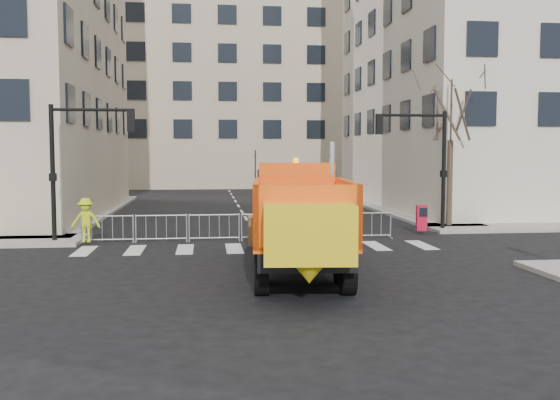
{
  "coord_description": "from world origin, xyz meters",
  "views": [
    {
      "loc": [
        -2.1,
        -17.44,
        3.56
      ],
      "look_at": [
        0.26,
        2.5,
        2.02
      ],
      "focal_mm": 40.0,
      "sensor_mm": 36.0,
      "label": 1
    }
  ],
  "objects": [
    {
      "name": "plow_truck",
      "position": [
        0.55,
        0.15,
        1.73
      ],
      "size": [
        3.74,
        10.21,
        3.88
      ],
      "rotation": [
        0.0,
        0.0,
        1.48
      ],
      "color": "black",
      "rests_on": "ground"
    },
    {
      "name": "newspaper_box",
      "position": [
        7.23,
        8.69,
        0.7
      ],
      "size": [
        0.51,
        0.47,
        1.1
      ],
      "primitive_type": "cube",
      "rotation": [
        0.0,
        0.0,
        -0.18
      ],
      "color": "red",
      "rests_on": "sidewalk_back"
    },
    {
      "name": "ground",
      "position": [
        0.0,
        0.0,
        0.0
      ],
      "size": [
        120.0,
        120.0,
        0.0
      ],
      "primitive_type": "plane",
      "color": "black",
      "rests_on": "ground"
    },
    {
      "name": "street_tree",
      "position": [
        9.2,
        10.5,
        3.75
      ],
      "size": [
        3.0,
        3.0,
        7.5
      ],
      "primitive_type": null,
      "color": "#382B21",
      "rests_on": "ground"
    },
    {
      "name": "worker",
      "position": [
        -6.67,
        6.8,
        0.99
      ],
      "size": [
        1.12,
        0.69,
        1.68
      ],
      "primitive_type": "imported",
      "rotation": [
        0.0,
        0.0,
        -0.06
      ],
      "color": "#BDDB19",
      "rests_on": "sidewalk_back"
    },
    {
      "name": "cop_b",
      "position": [
        0.8,
        5.24,
        0.86
      ],
      "size": [
        0.84,
        0.66,
        1.71
      ],
      "primitive_type": "imported",
      "rotation": [
        0.0,
        0.0,
        3.16
      ],
      "color": "black",
      "rests_on": "ground"
    },
    {
      "name": "building_far",
      "position": [
        0.0,
        52.0,
        12.0
      ],
      "size": [
        30.0,
        18.0,
        24.0
      ],
      "primitive_type": "cube",
      "color": "#B8A78D",
      "rests_on": "ground"
    },
    {
      "name": "cop_c",
      "position": [
        2.44,
        6.69,
        0.97
      ],
      "size": [
        0.86,
        1.23,
        1.93
      ],
      "primitive_type": "imported",
      "rotation": [
        0.0,
        0.0,
        4.33
      ],
      "color": "black",
      "rests_on": "ground"
    },
    {
      "name": "traffic_light_right",
      "position": [
        8.5,
        9.5,
        2.7
      ],
      "size": [
        0.18,
        0.18,
        5.4
      ],
      "primitive_type": "cylinder",
      "color": "black",
      "rests_on": "ground"
    },
    {
      "name": "cop_a",
      "position": [
        -0.22,
        4.5,
        0.8
      ],
      "size": [
        0.69,
        0.68,
        1.6
      ],
      "primitive_type": "imported",
      "rotation": [
        0.0,
        0.0,
        3.87
      ],
      "color": "black",
      "rests_on": "ground"
    },
    {
      "name": "traffic_light_left",
      "position": [
        -8.0,
        7.5,
        2.7
      ],
      "size": [
        0.18,
        0.18,
        5.4
      ],
      "primitive_type": "cylinder",
      "color": "black",
      "rests_on": "ground"
    },
    {
      "name": "sidewalk_back",
      "position": [
        0.0,
        8.5,
        0.07
      ],
      "size": [
        64.0,
        5.0,
        0.15
      ],
      "primitive_type": "cube",
      "color": "gray",
      "rests_on": "ground"
    },
    {
      "name": "crowd_barriers",
      "position": [
        -0.75,
        7.6,
        0.55
      ],
      "size": [
        12.6,
        0.6,
        1.1
      ],
      "primitive_type": null,
      "color": "#9EA0A5",
      "rests_on": "ground"
    }
  ]
}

